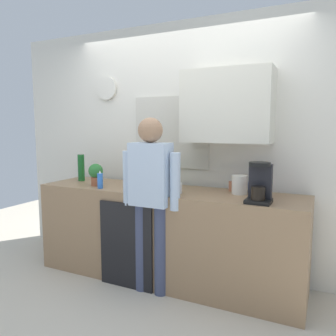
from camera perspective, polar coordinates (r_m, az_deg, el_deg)
name	(u,v)px	position (r m, az deg, el deg)	size (l,w,h in m)	color
ground_plane	(151,291)	(3.30, -2.85, -20.32)	(8.00, 8.00, 0.00)	beige
kitchen_counter	(166,235)	(3.37, -0.42, -11.33)	(2.65, 0.64, 0.91)	#937251
dishwasher_panel	(126,246)	(3.23, -7.24, -13.07)	(0.56, 0.02, 0.82)	black
back_wall_assembly	(188,142)	(3.54, 3.45, 4.51)	(4.25, 0.42, 2.60)	silver
coffee_maker	(260,184)	(2.79, 15.42, -2.73)	(0.20, 0.20, 0.33)	black
bottle_green_wine	(81,168)	(3.88, -14.63, 0.05)	(0.07, 0.07, 0.30)	#195923
bottle_red_vinegar	(269,184)	(3.04, 16.86, -2.68)	(0.06, 0.06, 0.22)	maroon
bottle_amber_beer	(149,180)	(3.09, -3.20, -2.14)	(0.06, 0.06, 0.23)	brown
bottle_clear_soda	(169,174)	(3.35, 0.20, -0.98)	(0.09, 0.09, 0.28)	#2D8C33
cup_terracotta_mug	(233,186)	(3.24, 11.06, -3.08)	(0.08, 0.08, 0.09)	#B26647
cup_blue_mug	(253,187)	(3.20, 14.27, -3.22)	(0.08, 0.08, 0.10)	#3351B2
cup_white_mug	(178,188)	(3.08, 1.68, -3.46)	(0.08, 0.08, 0.10)	white
mixing_bowl	(147,185)	(3.27, -3.60, -2.97)	(0.22, 0.22, 0.08)	orange
potted_plant	(96,173)	(3.53, -12.26, -0.86)	(0.15, 0.15, 0.23)	#9E5638
dish_soap	(100,181)	(3.38, -11.54, -2.11)	(0.06, 0.06, 0.18)	blue
storage_canister	(239,185)	(3.10, 12.14, -2.82)	(0.14, 0.14, 0.17)	silver
person_at_sink	(151,191)	(2.99, -2.97, -3.96)	(0.57, 0.22, 1.60)	#3F4766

